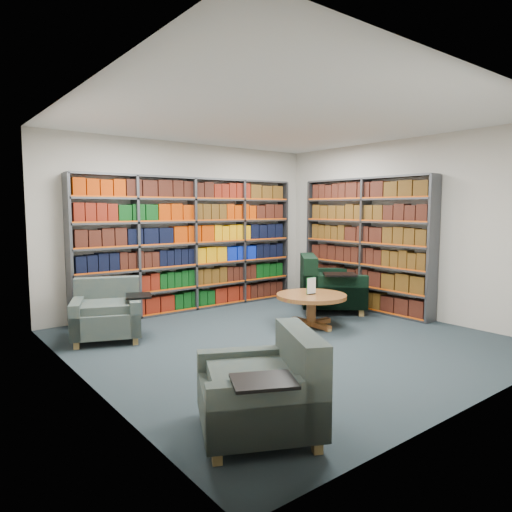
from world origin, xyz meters
TOP-DOWN VIEW (x-y plane):
  - room_shell at (0.00, 0.00)m, footprint 5.02×5.02m
  - bookshelf_back at (0.00, 2.34)m, footprint 4.00×0.28m
  - bookshelf_right at (2.34, 0.60)m, footprint 0.28×2.50m
  - chair_teal_left at (-1.77, 1.53)m, footprint 1.13×1.10m
  - chair_green_right at (1.72, 0.90)m, footprint 1.43×1.43m
  - chair_teal_front at (-1.73, -1.79)m, footprint 1.14×1.15m
  - coffee_table at (0.76, 0.28)m, footprint 1.01×1.01m

SIDE VIEW (x-z plane):
  - chair_teal_left at x=-1.77m, z-range -0.07..0.70m
  - chair_teal_front at x=-1.73m, z-range -0.08..0.70m
  - chair_green_right at x=1.72m, z-range -0.09..0.83m
  - coffee_table at x=0.76m, z-range 0.03..0.73m
  - bookshelf_back at x=0.00m, z-range 0.00..2.20m
  - bookshelf_right at x=2.34m, z-range 0.00..2.20m
  - room_shell at x=0.00m, z-range -0.01..2.81m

